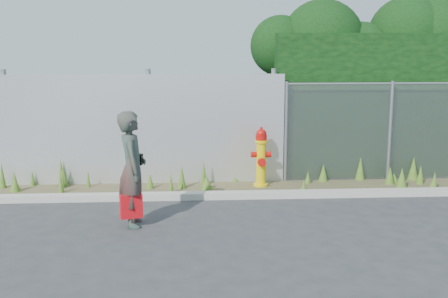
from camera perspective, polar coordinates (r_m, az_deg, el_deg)
ground at (r=8.63m, az=2.57°, el=-8.27°), size 80.00×80.00×0.00m
curb at (r=10.32m, az=1.54°, el=-4.70°), size 16.00×0.22×0.12m
weed_strip at (r=10.97m, az=-0.38°, el=-3.32°), size 16.00×1.31×0.55m
corrugated_fence at (r=11.49m, az=-15.33°, el=1.84°), size 8.50×0.21×2.30m
chainlink_fence at (r=12.36m, az=21.09°, el=1.77°), size 6.50×0.07×2.05m
hedge at (r=13.25m, az=20.31°, el=7.45°), size 7.76×2.20×3.83m
fire_hydrant at (r=11.02m, az=3.78°, el=-0.93°), size 0.40×0.36×1.19m
woman at (r=8.75m, az=-9.30°, el=-2.02°), size 0.51×0.70×1.80m
red_tote_bag at (r=8.73m, az=-9.40°, el=-5.74°), size 0.33×0.12×0.44m
black_shoulder_bag at (r=8.89m, az=-9.02°, el=-1.02°), size 0.23×0.10×0.17m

